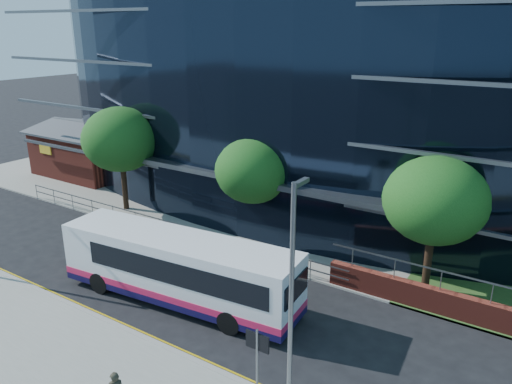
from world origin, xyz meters
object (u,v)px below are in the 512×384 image
Objects in this scene: tree_far_b at (253,171)px; city_bus at (180,269)px; brick_pavilion at (90,151)px; tree_far_c at (435,201)px; tree_far_a at (120,139)px; street_sign at (257,351)px; streetlight_east at (291,310)px.

city_bus is (1.03, -7.41, -2.57)m from tree_far_b.
tree_far_b is 0.52× the size of city_bus.
tree_far_c is (29.00, -4.50, 2.60)m from brick_pavilion.
brick_pavilion is at bearing 171.18° from tree_far_c.
brick_pavilion is at bearing 168.12° from tree_far_b.
tree_far_a is 13.41m from city_bus.
tree_far_a is (-17.50, 10.59, 2.71)m from street_sign.
street_sign is at bearing -103.29° from tree_far_c.
tree_far_b is at bearing 127.63° from streetlight_east.
street_sign is 13.54m from tree_far_b.
tree_far_a reaches higher than tree_far_b.
tree_far_a is 0.60× the size of city_bus.
tree_far_b is at bearing 177.14° from tree_far_c.
city_bus is (-7.97, 4.26, -2.80)m from streetlight_east.
streetlight_east is (28.00, -15.67, 2.50)m from brick_pavilion.
tree_far_a reaches higher than street_sign.
tree_far_c is at bearing 0.00° from tree_far_a.
tree_far_a is 1.15× the size of tree_far_b.
street_sign is at bearing -55.92° from tree_far_b.
city_bus is (11.03, -6.91, -3.22)m from tree_far_a.
street_sign is 11.14m from tree_far_c.
street_sign is at bearing -34.96° from city_bus.
street_sign is at bearing -31.17° from tree_far_a.
street_sign is 2.80m from streetlight_east.
streetlight_east is at bearing -33.50° from city_bus.
tree_far_b is at bearing 2.86° from tree_far_a.
tree_far_b is 0.76× the size of streetlight_east.
city_bus is at bearing -32.09° from tree_far_a.
brick_pavilion is 19.55m from tree_far_b.
brick_pavilion is 10.48m from tree_far_a.
streetlight_east reaches higher than brick_pavilion.
city_bus is at bearing 151.89° from streetlight_east.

